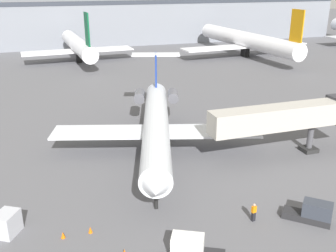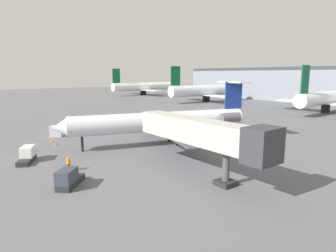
# 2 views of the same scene
# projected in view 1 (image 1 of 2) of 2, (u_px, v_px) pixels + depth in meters

# --- Properties ---
(ground_plane) EXTENTS (400.00, 400.00, 0.10)m
(ground_plane) POSITION_uv_depth(u_px,v_px,m) (175.00, 149.00, 48.57)
(ground_plane) COLOR #5B5B60
(regional_jet) EXTENTS (24.99, 31.46, 9.69)m
(regional_jet) POSITION_uv_depth(u_px,v_px,m) (156.00, 123.00, 46.59)
(regional_jet) COLOR silver
(regional_jet) RESTS_ON ground_plane
(jet_bridge) EXTENTS (18.30, 3.23, 6.47)m
(jet_bridge) POSITION_uv_depth(u_px,v_px,m) (293.00, 116.00, 45.38)
(jet_bridge) COLOR #B7B2A8
(jet_bridge) RESTS_ON ground_plane
(ground_crew_marshaller) EXTENTS (0.45, 0.35, 1.69)m
(ground_crew_marshaller) POSITION_uv_depth(u_px,v_px,m) (254.00, 212.00, 33.80)
(ground_crew_marshaller) COLOR black
(ground_crew_marshaller) RESTS_ON ground_plane
(baggage_tug_lead) EXTENTS (3.88, 3.75, 1.90)m
(baggage_tug_lead) POSITION_uv_depth(u_px,v_px,m) (313.00, 213.00, 33.76)
(baggage_tug_lead) COLOR #262628
(baggage_tug_lead) RESTS_ON ground_plane
(baggage_tug_trailing) EXTENTS (4.20, 3.06, 1.90)m
(baggage_tug_trailing) POSITION_uv_depth(u_px,v_px,m) (192.00, 249.00, 29.23)
(baggage_tug_trailing) COLOR #262628
(baggage_tug_trailing) RESTS_ON ground_plane
(cargo_container_uld) EXTENTS (2.37, 2.54, 1.94)m
(cargo_container_uld) POSITION_uv_depth(u_px,v_px,m) (7.00, 223.00, 32.05)
(cargo_container_uld) COLOR silver
(cargo_container_uld) RESTS_ON ground_plane
(traffic_cone_near) EXTENTS (0.36, 0.36, 0.55)m
(traffic_cone_near) POSITION_uv_depth(u_px,v_px,m) (90.00, 230.00, 32.40)
(traffic_cone_near) COLOR orange
(traffic_cone_near) RESTS_ON ground_plane
(traffic_cone_mid) EXTENTS (0.36, 0.36, 0.55)m
(traffic_cone_mid) POSITION_uv_depth(u_px,v_px,m) (124.00, 252.00, 29.73)
(traffic_cone_mid) COLOR orange
(traffic_cone_mid) RESTS_ON ground_plane
(traffic_cone_far) EXTENTS (0.36, 0.36, 0.55)m
(traffic_cone_far) POSITION_uv_depth(u_px,v_px,m) (63.00, 235.00, 31.75)
(traffic_cone_far) COLOR orange
(traffic_cone_far) RESTS_ON ground_plane
(terminal_building) EXTENTS (170.11, 21.11, 13.65)m
(terminal_building) POSITION_uv_depth(u_px,v_px,m) (85.00, 22.00, 126.31)
(terminal_building) COLOR gray
(terminal_building) RESTS_ON ground_plane
(parked_airliner_centre) EXTENTS (27.53, 32.55, 13.10)m
(parked_airliner_centre) POSITION_uv_depth(u_px,v_px,m) (78.00, 45.00, 98.00)
(parked_airliner_centre) COLOR white
(parked_airliner_centre) RESTS_ON ground_plane
(parked_airliner_east_mid) EXTENTS (36.55, 43.26, 13.53)m
(parked_airliner_east_mid) POSITION_uv_depth(u_px,v_px,m) (246.00, 40.00, 105.00)
(parked_airliner_east_mid) COLOR white
(parked_airliner_east_mid) RESTS_ON ground_plane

